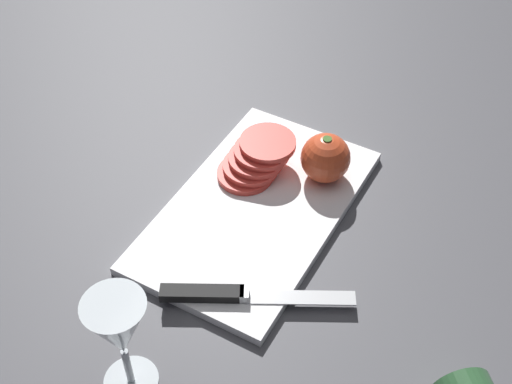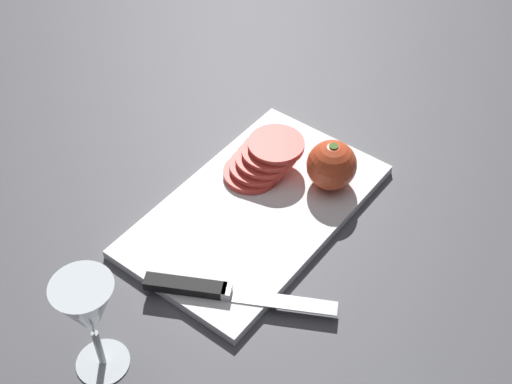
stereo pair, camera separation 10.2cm
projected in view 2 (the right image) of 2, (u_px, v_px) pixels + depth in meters
The scene contains 6 objects.
ground_plane at pixel (265, 219), 1.04m from camera, with size 3.00×3.00×0.00m, color #4C4C51.
cutting_board at pixel (256, 210), 1.05m from camera, with size 0.39×0.23×0.01m.
wine_glass at pixel (89, 314), 0.80m from camera, with size 0.07×0.07×0.16m.
whole_tomato at pixel (332, 165), 1.05m from camera, with size 0.07×0.07×0.08m.
knife at pixel (203, 289), 0.93m from camera, with size 0.14×0.23×0.01m.
tomato_slice_stack_near at pixel (264, 159), 1.08m from camera, with size 0.13×0.10×0.05m.
Camera 2 is at (-0.56, -0.41, 0.78)m, focal length 50.00 mm.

